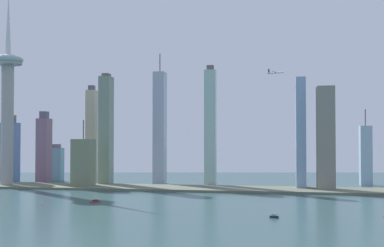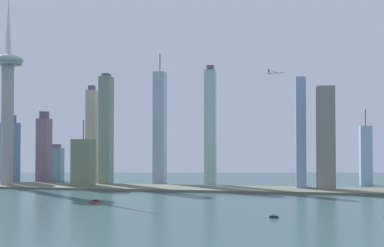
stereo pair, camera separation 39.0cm
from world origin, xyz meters
The scene contains 17 objects.
waterfront_pier centered at (0.00, 427.15, 1.58)m, with size 822.95×70.05×3.15m, color #5F6653.
observation_tower centered at (-262.54, 420.60, 133.30)m, with size 43.06×43.06×281.10m.
skyscraper_0 centered at (181.89, 433.60, 68.77)m, with size 22.66×23.05×137.53m.
skyscraper_1 centered at (-233.16, 518.09, 27.96)m, with size 22.37×14.79×59.74m.
skyscraper_2 centered at (-162.16, 489.61, 72.94)m, with size 14.52×15.04×150.54m.
skyscraper_3 centered at (-149.52, 426.08, 34.19)m, with size 27.96×24.32×94.99m.
skyscraper_4 centered at (-235.27, 480.03, 51.89)m, with size 17.22×21.33×110.60m.
skyscraper_6 centered at (-293.46, 481.04, 49.08)m, with size 23.28×25.68×105.46m.
skyscraper_7 centered at (24.54, 471.89, 85.09)m, with size 16.47×14.23×174.52m.
skyscraper_8 centered at (150.87, 450.71, 75.99)m, with size 13.04×21.51×151.98m.
skyscraper_9 centered at (-56.00, 496.74, 84.88)m, with size 17.13×22.28×197.66m.
skyscraper_10 centered at (-129.77, 464.24, 81.04)m, with size 16.67×22.37×165.01m.
skyscraper_11 centered at (248.19, 530.61, 43.98)m, with size 16.68×18.21×112.32m.
boat_0 centered at (-76.10, 279.39, 1.02)m, with size 8.77×15.33×2.82m.
boat_3 centered at (116.08, 205.31, 1.48)m, with size 7.85×4.18×4.01m.
channel_buoy_0 centered at (-121.40, 246.33, 0.92)m, with size 1.79×1.79×1.84m, color #E54C19.
airplane centered at (117.59, 461.60, 160.59)m, with size 23.82×21.34×7.27m.
Camera 1 is at (118.67, -236.91, 70.34)m, focal length 46.53 mm.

